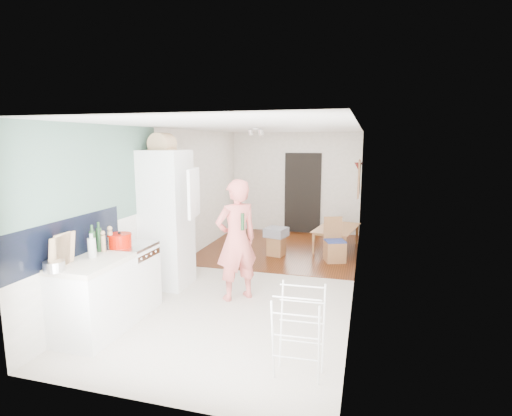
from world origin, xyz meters
The scene contains 32 objects.
room_shell centered at (0.00, 0.00, 1.25)m, with size 3.20×7.00×2.50m, color white, non-canonical shape.
floor centered at (0.00, 0.00, 0.00)m, with size 3.20×7.00×0.01m, color beige.
wood_floor_overlay centered at (0.00, 1.85, 0.01)m, with size 3.20×3.30×0.01m, color #61270E.
sage_wall_panel centered at (-1.59, -2.00, 1.85)m, with size 0.02×3.00×1.30m, color slate.
tile_splashback centered at (-1.59, -2.55, 1.15)m, with size 0.02×1.90×0.50m, color black.
doorway_recess centered at (0.20, 3.48, 1.00)m, with size 0.90×0.04×2.00m, color black.
base_cabinet centered at (-1.30, -2.55, 0.43)m, with size 0.60×0.90×0.86m, color white.
worktop centered at (-1.30, -2.55, 0.89)m, with size 0.62×0.92×0.06m, color white.
range_cooker centered at (-1.30, -1.80, 0.44)m, with size 0.60×0.60×0.88m, color white.
cooker_top centered at (-1.30, -1.80, 0.90)m, with size 0.60×0.60×0.04m, color silver.
fridge_housing centered at (-1.27, -0.78, 1.07)m, with size 0.66×0.66×2.15m, color white.
fridge_door centered at (-0.66, -1.08, 1.55)m, with size 0.56×0.04×0.70m, color white.
fridge_interior centered at (-0.96, -0.78, 1.55)m, with size 0.02×0.52×0.66m, color white.
pinboard centered at (1.58, 1.90, 1.55)m, with size 0.03×0.90×0.70m, color tan.
pinboard_frame centered at (1.57, 1.90, 1.55)m, with size 0.01×0.94×0.74m, color olive.
wall_sconce centered at (1.54, 2.55, 1.75)m, with size 0.18×0.18×0.16m, color maroon.
person centered at (-0.04, -1.03, 1.04)m, with size 0.76×0.50×2.08m, color #E66D65.
dining_table centered at (1.18, 2.10, 0.20)m, with size 1.16×0.65×0.41m, color olive.
dining_chair centered at (1.20, 1.18, 0.43)m, with size 0.36×0.36×0.85m, color olive, non-canonical shape.
stool centered at (0.03, 1.28, 0.20)m, with size 0.30×0.30×0.40m, color olive, non-canonical shape.
grey_drape centered at (0.03, 1.29, 0.49)m, with size 0.40×0.40×0.18m, color gray.
drying_rack centered at (1.16, -2.72, 0.44)m, with size 0.45×0.41×0.89m, color white, non-canonical shape.
bread_bin centered at (-1.33, -0.72, 2.24)m, with size 0.35×0.34×0.19m, color tan, non-canonical shape.
red_casserole centered at (-1.33, -1.93, 1.01)m, with size 0.30×0.30×0.18m, color red.
steel_pan centered at (-1.43, -2.98, 0.97)m, with size 0.22×0.22×0.11m, color silver.
held_bottle centered at (0.10, -1.17, 1.19)m, with size 0.05×0.05×0.24m, color #1B3B1D.
bottle_a centered at (-1.38, -2.40, 1.08)m, with size 0.07×0.07×0.31m, color #1B3B1D.
bottle_b centered at (-1.46, -2.18, 1.07)m, with size 0.07×0.07×0.30m, color #1B3B1D.
bottle_c centered at (-1.37, -2.44, 1.04)m, with size 0.10×0.10×0.23m, color beige.
pepper_mill_front centered at (-1.40, -2.18, 1.02)m, with size 0.06×0.06×0.21m, color tan.
pepper_mill_back centered at (-1.41, -2.03, 1.03)m, with size 0.06×0.06×0.23m, color tan.
chopping_boards centered at (-1.44, -2.83, 1.11)m, with size 0.04×0.28×0.38m, color tan, non-canonical shape.
Camera 1 is at (1.74, -6.32, 2.28)m, focal length 28.00 mm.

